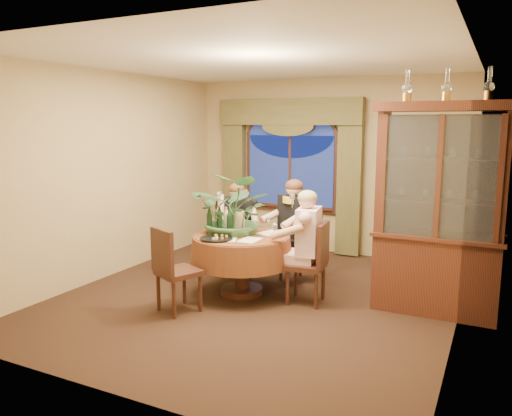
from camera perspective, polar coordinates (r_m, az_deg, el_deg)
The scene contains 37 objects.
floor at distance 6.20m, azimuth 0.26°, elevation -10.12°, with size 5.00×5.00×0.00m, color black.
wall_back at distance 8.18m, azimuth 8.01°, elevation 4.68°, with size 4.50×4.50×0.00m, color #9E885E.
wall_right at distance 5.30m, azimuth 22.71°, elevation 1.33°, with size 5.00×5.00×0.00m, color #9E885E.
ceiling at distance 5.88m, azimuth 0.29°, elevation 16.52°, with size 5.00×5.00×0.00m, color white.
window at distance 8.34m, azimuth 3.92°, elevation 4.15°, with size 1.62×0.10×1.32m, color navy, non-canonical shape.
arched_transom at distance 8.30m, azimuth 3.98°, elevation 9.52°, with size 1.60×0.06×0.44m, color navy, non-canonical shape.
drapery_left at distance 8.75m, azimuth -2.48°, elevation 3.63°, with size 0.38×0.14×2.32m, color #484321.
drapery_right at distance 7.97m, azimuth 10.64°, elevation 2.88°, with size 0.38×0.14×2.32m, color #484321.
swag_valance at distance 8.23m, azimuth 3.78°, elevation 10.91°, with size 2.45×0.16×0.42m, color #484321, non-canonical shape.
dining_table at distance 6.20m, azimuth -1.67°, elevation -6.48°, with size 1.27×1.27×0.75m, color maroon.
china_cabinet at distance 5.80m, azimuth 20.18°, elevation -0.24°, with size 1.43×0.57×2.32m, color #3D1911.
oil_lamp_left at distance 5.79m, azimuth 16.88°, elevation 13.18°, with size 0.11×0.11×0.34m, color #A5722D, non-canonical shape.
oil_lamp_center at distance 5.73m, azimuth 20.97°, elevation 13.00°, with size 0.11×0.11×0.34m, color #A5722D, non-canonical shape.
oil_lamp_right at distance 5.71m, azimuth 25.11°, elevation 12.75°, with size 0.11×0.11×0.34m, color #A5722D, non-canonical shape.
chair_right at distance 5.91m, azimuth 5.74°, elevation -6.28°, with size 0.42×0.42×0.96m, color black.
chair_back_right at distance 6.68m, azimuth 4.91°, elevation -4.39°, with size 0.42×0.42×0.96m, color black.
chair_back at distance 7.00m, azimuth -2.78°, elevation -3.72°, with size 0.42×0.42×0.96m, color black.
chair_front_left at distance 5.69m, azimuth -8.83°, elevation -6.99°, with size 0.42×0.42×0.96m, color black.
person_pink at distance 5.92m, azimuth 6.00°, elevation -4.36°, with size 0.48×0.44×1.34m, color beige, non-canonical shape.
person_back at distance 6.95m, azimuth -2.19°, elevation -2.38°, with size 0.46×0.43×1.30m, color black, non-canonical shape.
person_scarf at distance 6.64m, azimuth 4.46°, elevation -2.60°, with size 0.50×0.45×1.38m, color black, non-canonical shape.
stoneware_vase at distance 6.21m, azimuth -1.85°, elevation -1.62°, with size 0.14×0.14×0.27m, color tan, non-canonical shape.
centerpiece_plant at distance 6.13m, azimuth -2.34°, elevation 3.07°, with size 1.03×1.14×0.89m, color #365F37.
olive_bowl at distance 6.05m, azimuth -1.41°, elevation -2.98°, with size 0.15×0.15×0.05m, color #505F2F.
cheese_platter at distance 5.88m, azimuth -4.53°, elevation -3.51°, with size 0.39×0.39×0.02m, color black.
wine_bottle_0 at distance 6.08m, azimuth -3.04°, elevation -1.58°, with size 0.07×0.07×0.33m, color black.
wine_bottle_1 at distance 6.17m, azimuth -5.35°, elevation -1.44°, with size 0.07×0.07×0.33m, color black.
wine_bottle_2 at distance 6.21m, azimuth -4.19°, elevation -1.35°, with size 0.07×0.07×0.33m, color black.
wine_bottle_3 at distance 6.33m, azimuth -2.90°, elevation -1.12°, with size 0.07×0.07×0.33m, color black.
wine_bottle_4 at distance 6.36m, azimuth -4.25°, elevation -1.09°, with size 0.07×0.07×0.33m, color tan.
wine_bottle_5 at distance 6.19m, azimuth -3.42°, elevation -1.38°, with size 0.07×0.07×0.33m, color tan.
tasting_paper_0 at distance 5.83m, azimuth -0.74°, elevation -3.67°, with size 0.21×0.30×0.00m, color white.
tasting_paper_1 at distance 6.21m, azimuth 1.57°, elevation -2.85°, with size 0.21×0.30×0.00m, color white.
tasting_paper_2 at distance 5.89m, azimuth -3.29°, elevation -3.55°, with size 0.21×0.30×0.00m, color white.
wine_glass_person_pink at distance 5.97m, azimuth 2.12°, elevation -2.51°, with size 0.07×0.07×0.18m, color silver, non-canonical shape.
wine_glass_person_back at distance 6.49m, azimuth -1.96°, elevation -1.51°, with size 0.07×0.07×0.18m, color silver, non-canonical shape.
wine_glass_person_scarf at distance 6.33m, azimuth 1.42°, elevation -1.81°, with size 0.07×0.07×0.18m, color silver, non-canonical shape.
Camera 1 is at (2.56, -5.24, 2.10)m, focal length 35.00 mm.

